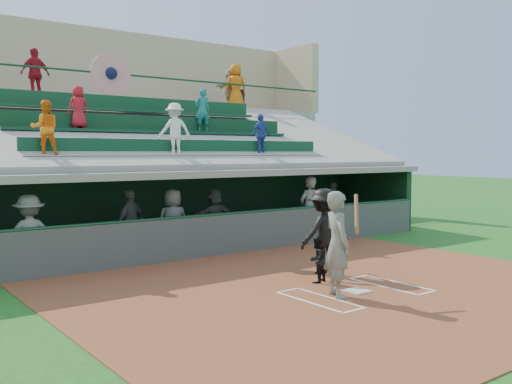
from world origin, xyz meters
TOP-DOWN VIEW (x-y plane):
  - ground at (0.00, 0.00)m, footprint 100.00×100.00m
  - dirt_slab at (0.00, 0.50)m, footprint 11.00×9.00m
  - home_plate at (0.00, 0.00)m, footprint 0.43×0.43m
  - batters_box_chalk at (0.00, 0.00)m, footprint 2.65×1.85m
  - dugout_floor at (0.00, 6.75)m, footprint 16.00×3.50m
  - concourse_slab at (0.00, 13.50)m, footprint 20.00×3.00m
  - grandstand at (-0.01, 10.51)m, footprint 20.40×10.40m
  - batter_at_plate at (-0.58, -0.04)m, footprint 0.99×0.86m
  - catcher at (-0.08, 1.07)m, footprint 0.57×0.50m
  - home_umpire at (0.65, 1.63)m, footprint 1.26×0.73m
  - dugout_bench at (-0.20, 7.96)m, footprint 14.97×5.68m
  - dugout_player_a at (-4.78, 5.27)m, footprint 1.24×0.80m
  - dugout_player_b at (-1.88, 6.37)m, footprint 1.11×0.86m
  - dugout_player_c at (-0.96, 5.73)m, footprint 0.93×0.67m
  - dugout_player_d at (0.92, 6.60)m, footprint 1.60×0.71m
  - dugout_player_e at (3.47, 5.22)m, footprint 0.77×0.55m
  - dugout_player_f at (6.08, 6.91)m, footprint 0.98×0.88m
  - trash_bin at (6.37, 13.12)m, footprint 0.62×0.62m
  - concourse_staff_a at (-2.34, 13.00)m, footprint 1.13×0.67m
  - concourse_staff_b at (5.74, 12.36)m, footprint 1.07×0.84m
  - concourse_staff_c at (5.78, 12.82)m, footprint 1.73×1.12m

SIDE VIEW (x-z plane):
  - ground at x=0.00m, z-range 0.00..0.00m
  - dirt_slab at x=0.00m, z-range 0.00..0.02m
  - dugout_floor at x=0.00m, z-range 0.00..0.04m
  - batters_box_chalk at x=0.00m, z-range 0.02..0.03m
  - home_plate at x=0.00m, z-range 0.02..0.05m
  - dugout_bench at x=-0.20m, z-range 0.04..0.51m
  - catcher at x=-0.08m, z-range 0.02..1.01m
  - dugout_player_f at x=6.08m, z-range 0.04..1.70m
  - dugout_player_d at x=0.92m, z-range 0.04..1.71m
  - dugout_player_b at x=-1.88m, z-range 0.04..1.80m
  - dugout_player_c at x=-0.96m, z-range 0.04..1.80m
  - dugout_player_a at x=-4.78m, z-range 0.04..1.85m
  - home_umpire at x=0.65m, z-range 0.02..1.96m
  - batter_at_plate at x=-0.58m, z-range 0.02..2.05m
  - dugout_player_e at x=3.47m, z-range 0.04..2.04m
  - grandstand at x=-0.01m, z-range -1.64..6.16m
  - concourse_slab at x=0.00m, z-range 0.00..4.60m
  - trash_bin at x=6.37m, z-range 4.60..5.53m
  - concourse_staff_c at x=5.78m, z-range 4.60..6.39m
  - concourse_staff_a at x=-2.34m, z-range 4.60..6.41m
  - concourse_staff_b at x=5.74m, z-range 4.60..6.52m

